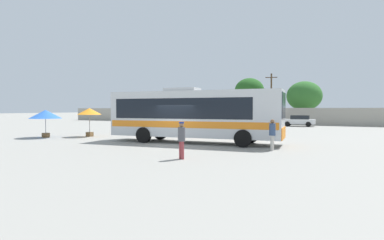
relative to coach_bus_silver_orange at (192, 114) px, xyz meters
name	(u,v)px	position (x,y,z in m)	size (l,w,h in m)	color
ground_plane	(230,133)	(-0.53, 8.66, -1.94)	(300.00, 300.00, 0.00)	gray
perimeter_wall	(274,116)	(-0.53, 27.37, -0.75)	(80.00, 0.30, 2.40)	#9E998C
coach_bus_silver_orange	(192,114)	(0.00, 0.00, 0.00)	(11.63, 3.75, 3.65)	silver
attendant_by_bus_door	(272,133)	(5.61, -1.49, -0.99)	(0.38, 0.38, 1.70)	#B7B2A8
passenger_waiting_on_apron	(182,138)	(2.62, -6.16, -0.99)	(0.46, 0.46, 1.67)	#99383D
vendor_umbrella_near_gate_orange	(89,112)	(-9.57, 0.25, 0.05)	(1.94, 1.94, 2.32)	gray
vendor_umbrella_secondary_blue	(45,115)	(-12.00, -1.96, -0.14)	(2.45, 2.45, 2.17)	gray
parked_car_leftmost_dark_blue	(171,118)	(-15.79, 23.33, -1.17)	(4.31, 2.16, 1.45)	navy
parked_car_second_silver	(211,119)	(-9.34, 24.18, -1.17)	(4.33, 2.28, 1.47)	#B7BABF
parked_car_third_maroon	(244,119)	(-3.97, 23.63, -1.15)	(4.22, 2.23, 1.50)	maroon
parked_car_rightmost_white	(299,120)	(3.42, 23.57, -1.18)	(4.18, 2.15, 1.43)	silver
utility_pole_near	(271,97)	(-1.53, 29.54, 2.08)	(1.79, 0.42, 7.70)	#4C3823
roadside_tree_left	(189,99)	(-15.94, 29.74, 2.00)	(3.62, 3.62, 5.50)	brown
roadside_tree_midleft	(249,91)	(-6.21, 33.59, 3.49)	(5.01, 5.01, 7.57)	brown
roadside_tree_midright	(304,96)	(2.99, 31.89, 2.32)	(5.28, 5.28, 6.51)	brown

